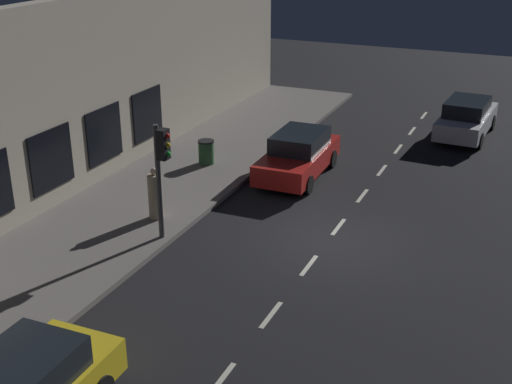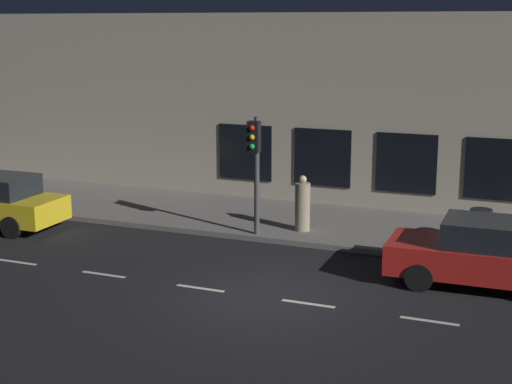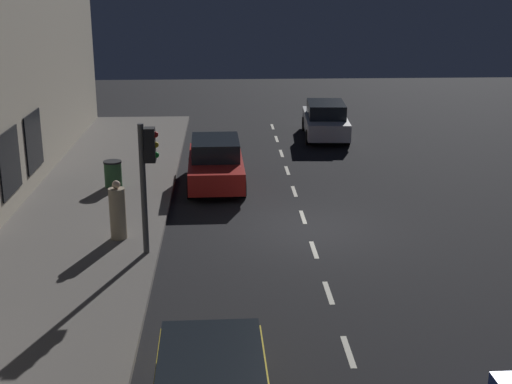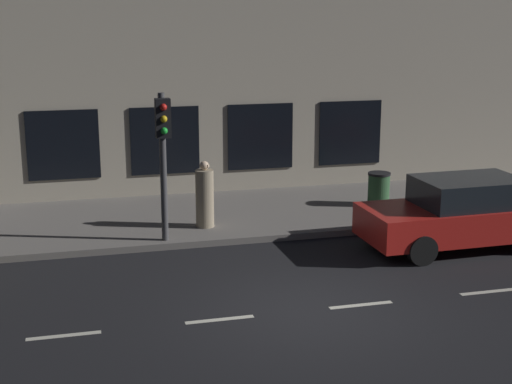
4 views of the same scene
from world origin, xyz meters
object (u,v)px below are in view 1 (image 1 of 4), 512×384
at_px(parked_car_0, 467,118).
at_px(pedestrian_0, 155,195).
at_px(traffic_light, 161,163).
at_px(trash_bin, 206,152).
at_px(parked_car_1, 298,155).

relative_size(parked_car_0, pedestrian_0, 2.92).
bearing_deg(parked_car_0, traffic_light, -111.68).
bearing_deg(trash_bin, traffic_light, 106.88).
relative_size(parked_car_1, trash_bin, 5.09).
bearing_deg(parked_car_1, parked_car_0, -124.87).
height_order(parked_car_1, pedestrian_0, pedestrian_0).
relative_size(traffic_light, parked_car_0, 0.71).
xyz_separation_m(parked_car_0, parked_car_1, (4.74, 7.13, -0.00)).
bearing_deg(parked_car_1, traffic_light, 74.82).
height_order(traffic_light, parked_car_0, traffic_light).
bearing_deg(traffic_light, pedestrian_0, -48.34).
distance_m(traffic_light, pedestrian_0, 2.09).
xyz_separation_m(traffic_light, trash_bin, (1.78, -5.88, -1.80)).
height_order(parked_car_0, trash_bin, parked_car_0).
height_order(parked_car_0, parked_car_1, same).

